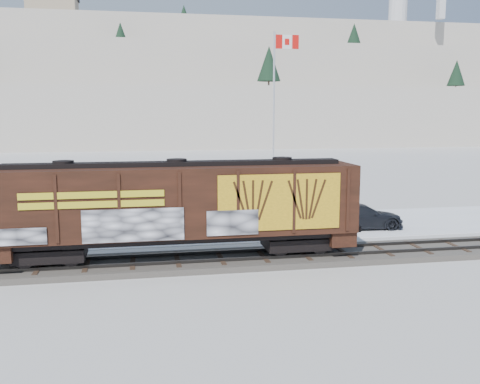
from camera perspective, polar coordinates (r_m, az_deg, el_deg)
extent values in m
plane|color=white|center=(25.49, 2.37, -7.37)|extent=(500.00, 500.00, 0.00)
cube|color=#59544C|center=(25.45, 2.38, -7.06)|extent=(50.00, 3.40, 0.28)
cube|color=#33302D|center=(24.72, 2.75, -7.02)|extent=(50.00, 0.10, 0.15)
cube|color=#33302D|center=(26.08, 2.02, -6.19)|extent=(50.00, 0.10, 0.15)
cube|color=white|center=(32.62, -0.58, -3.81)|extent=(40.00, 8.00, 0.03)
cube|color=white|center=(119.03, -7.97, 7.94)|extent=(360.00, 40.00, 12.00)
cube|color=white|center=(149.08, -8.57, 10.33)|extent=(360.00, 40.00, 24.00)
cube|color=white|center=(184.28, -9.01, 11.66)|extent=(360.00, 50.00, 35.00)
cone|color=black|center=(117.63, 3.10, 13.52)|extent=(5.04, 5.04, 7.38)
cone|color=black|center=(142.01, 22.08, 11.70)|extent=(4.20, 4.20, 6.15)
cone|color=black|center=(153.43, -12.64, 16.22)|extent=(3.92, 3.92, 5.74)
cone|color=black|center=(161.27, 12.07, 16.06)|extent=(4.48, 4.48, 6.56)
cone|color=black|center=(189.34, -6.00, 18.32)|extent=(4.20, 4.20, 6.15)
cube|color=tan|center=(190.48, -19.34, 17.71)|extent=(15.00, 12.00, 8.00)
cube|color=black|center=(24.98, -19.54, -6.10)|extent=(3.00, 2.00, 0.90)
cube|color=black|center=(25.67, 5.95, -5.26)|extent=(3.00, 2.00, 0.90)
cylinder|color=black|center=(24.41, -22.04, -6.57)|extent=(0.90, 0.12, 0.90)
cube|color=black|center=(24.58, -6.63, -4.63)|extent=(16.20, 2.40, 0.25)
cube|color=#36180E|center=(24.26, -6.70, -0.82)|extent=(16.20, 3.00, 3.07)
cube|color=black|center=(24.05, -6.76, 3.03)|extent=(14.90, 0.90, 0.20)
cube|color=gold|center=(23.46, 4.29, -1.10)|extent=(5.51, 0.03, 2.48)
cube|color=gold|center=(22.72, -15.45, -0.80)|extent=(5.83, 0.02, 0.70)
cube|color=white|center=(22.83, -11.28, -3.51)|extent=(4.21, 0.03, 1.40)
cylinder|color=silver|center=(40.66, 3.52, -1.24)|extent=(0.90, 0.90, 0.20)
cylinder|color=silver|center=(40.08, 3.61, 7.64)|extent=(0.14, 0.14, 12.76)
cube|color=red|center=(40.48, 4.18, 15.71)|extent=(0.50, 0.07, 1.00)
cube|color=white|center=(40.64, 5.03, 15.67)|extent=(0.70, 0.09, 1.00)
cube|color=red|center=(40.81, 5.95, 15.63)|extent=(0.50, 0.07, 1.00)
imported|color=#B4B6BC|center=(31.57, -12.02, -2.98)|extent=(4.79, 3.22, 1.51)
imported|color=white|center=(33.03, 6.60, -2.40)|extent=(4.55, 2.13, 1.44)
imported|color=#202228|center=(33.01, 12.73, -2.53)|extent=(5.22, 2.34, 1.49)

